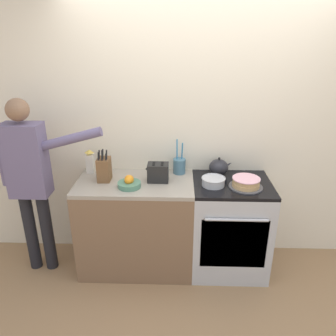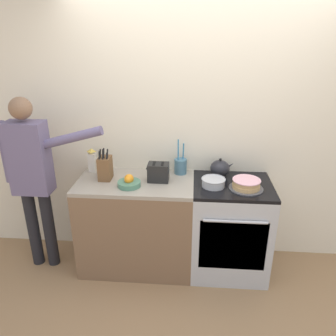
{
  "view_description": "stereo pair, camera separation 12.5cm",
  "coord_description": "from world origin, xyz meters",
  "px_view_note": "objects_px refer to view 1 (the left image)",
  "views": [
    {
      "loc": [
        -0.23,
        -2.39,
        2.16
      ],
      "look_at": [
        -0.32,
        0.27,
        1.06
      ],
      "focal_mm": 35.0,
      "sensor_mm": 36.0,
      "label": 1
    },
    {
      "loc": [
        -0.1,
        -2.38,
        2.16
      ],
      "look_at": [
        -0.32,
        0.27,
        1.06
      ],
      "focal_mm": 35.0,
      "sensor_mm": 36.0,
      "label": 2
    }
  ],
  "objects_px": {
    "knife_block": "(104,169)",
    "toaster": "(158,172)",
    "utensil_crock": "(179,166)",
    "layer_cake": "(246,183)",
    "stove_range": "(229,226)",
    "mixing_bowl": "(213,181)",
    "milk_carton": "(90,162)",
    "tea_kettle": "(219,167)",
    "fruit_bowl": "(129,183)",
    "person_baker": "(30,174)"
  },
  "relations": [
    {
      "from": "tea_kettle",
      "to": "fruit_bowl",
      "type": "xyz_separation_m",
      "value": [
        -0.81,
        -0.29,
        -0.04
      ]
    },
    {
      "from": "layer_cake",
      "to": "milk_carton",
      "type": "distance_m",
      "value": 1.46
    },
    {
      "from": "toaster",
      "to": "person_baker",
      "type": "distance_m",
      "value": 1.14
    },
    {
      "from": "mixing_bowl",
      "to": "knife_block",
      "type": "height_order",
      "value": "knife_block"
    },
    {
      "from": "layer_cake",
      "to": "fruit_bowl",
      "type": "xyz_separation_m",
      "value": [
        -1.02,
        -0.03,
        -0.0
      ]
    },
    {
      "from": "knife_block",
      "to": "milk_carton",
      "type": "xyz_separation_m",
      "value": [
        -0.17,
        0.18,
        0.0
      ]
    },
    {
      "from": "layer_cake",
      "to": "mixing_bowl",
      "type": "distance_m",
      "value": 0.28
    },
    {
      "from": "utensil_crock",
      "to": "toaster",
      "type": "distance_m",
      "value": 0.27
    },
    {
      "from": "utensil_crock",
      "to": "milk_carton",
      "type": "bearing_deg",
      "value": -179.12
    },
    {
      "from": "stove_range",
      "to": "mixing_bowl",
      "type": "height_order",
      "value": "mixing_bowl"
    },
    {
      "from": "tea_kettle",
      "to": "utensil_crock",
      "type": "bearing_deg",
      "value": 175.01
    },
    {
      "from": "stove_range",
      "to": "knife_block",
      "type": "xyz_separation_m",
      "value": [
        -1.16,
        0.03,
        0.56
      ]
    },
    {
      "from": "layer_cake",
      "to": "toaster",
      "type": "xyz_separation_m",
      "value": [
        -0.77,
        0.11,
        0.04
      ]
    },
    {
      "from": "mixing_bowl",
      "to": "fruit_bowl",
      "type": "bearing_deg",
      "value": -175.67
    },
    {
      "from": "fruit_bowl",
      "to": "toaster",
      "type": "bearing_deg",
      "value": 28.82
    },
    {
      "from": "tea_kettle",
      "to": "mixing_bowl",
      "type": "relative_size",
      "value": 1.05
    },
    {
      "from": "mixing_bowl",
      "to": "stove_range",
      "type": "bearing_deg",
      "value": 16.97
    },
    {
      "from": "knife_block",
      "to": "utensil_crock",
      "type": "xyz_separation_m",
      "value": [
        0.68,
        0.19,
        -0.03
      ]
    },
    {
      "from": "utensil_crock",
      "to": "fruit_bowl",
      "type": "distance_m",
      "value": 0.55
    },
    {
      "from": "tea_kettle",
      "to": "person_baker",
      "type": "relative_size",
      "value": 0.13
    },
    {
      "from": "stove_range",
      "to": "layer_cake",
      "type": "relative_size",
      "value": 3.09
    },
    {
      "from": "stove_range",
      "to": "utensil_crock",
      "type": "bearing_deg",
      "value": 155.99
    },
    {
      "from": "utensil_crock",
      "to": "fruit_bowl",
      "type": "xyz_separation_m",
      "value": [
        -0.44,
        -0.33,
        -0.04
      ]
    },
    {
      "from": "tea_kettle",
      "to": "toaster",
      "type": "relative_size",
      "value": 1.08
    },
    {
      "from": "layer_cake",
      "to": "utensil_crock",
      "type": "xyz_separation_m",
      "value": [
        -0.58,
        0.3,
        0.03
      ]
    },
    {
      "from": "stove_range",
      "to": "fruit_bowl",
      "type": "xyz_separation_m",
      "value": [
        -0.92,
        -0.11,
        0.49
      ]
    },
    {
      "from": "mixing_bowl",
      "to": "utensil_crock",
      "type": "bearing_deg",
      "value": 138.18
    },
    {
      "from": "tea_kettle",
      "to": "person_baker",
      "type": "bearing_deg",
      "value": -171.53
    },
    {
      "from": "stove_range",
      "to": "tea_kettle",
      "type": "bearing_deg",
      "value": 120.59
    },
    {
      "from": "layer_cake",
      "to": "utensil_crock",
      "type": "height_order",
      "value": "utensil_crock"
    },
    {
      "from": "mixing_bowl",
      "to": "person_baker",
      "type": "distance_m",
      "value": 1.63
    },
    {
      "from": "layer_cake",
      "to": "knife_block",
      "type": "bearing_deg",
      "value": 175.07
    },
    {
      "from": "knife_block",
      "to": "layer_cake",
      "type": "bearing_deg",
      "value": -4.93
    },
    {
      "from": "utensil_crock",
      "to": "person_baker",
      "type": "relative_size",
      "value": 0.2
    },
    {
      "from": "tea_kettle",
      "to": "milk_carton",
      "type": "relative_size",
      "value": 0.95
    },
    {
      "from": "knife_block",
      "to": "fruit_bowl",
      "type": "relative_size",
      "value": 1.49
    },
    {
      "from": "stove_range",
      "to": "fruit_bowl",
      "type": "distance_m",
      "value": 1.05
    },
    {
      "from": "tea_kettle",
      "to": "mixing_bowl",
      "type": "distance_m",
      "value": 0.25
    },
    {
      "from": "knife_block",
      "to": "toaster",
      "type": "height_order",
      "value": "knife_block"
    },
    {
      "from": "knife_block",
      "to": "toaster",
      "type": "bearing_deg",
      "value": -0.18
    },
    {
      "from": "knife_block",
      "to": "toaster",
      "type": "distance_m",
      "value": 0.49
    },
    {
      "from": "tea_kettle",
      "to": "utensil_crock",
      "type": "distance_m",
      "value": 0.37
    },
    {
      "from": "layer_cake",
      "to": "utensil_crock",
      "type": "relative_size",
      "value": 0.88
    },
    {
      "from": "layer_cake",
      "to": "toaster",
      "type": "relative_size",
      "value": 1.44
    },
    {
      "from": "tea_kettle",
      "to": "knife_block",
      "type": "relative_size",
      "value": 0.73
    },
    {
      "from": "knife_block",
      "to": "fruit_bowl",
      "type": "xyz_separation_m",
      "value": [
        0.24,
        -0.14,
        -0.07
      ]
    },
    {
      "from": "knife_block",
      "to": "person_baker",
      "type": "distance_m",
      "value": 0.65
    },
    {
      "from": "knife_block",
      "to": "fruit_bowl",
      "type": "bearing_deg",
      "value": -29.22
    },
    {
      "from": "layer_cake",
      "to": "toaster",
      "type": "distance_m",
      "value": 0.78
    },
    {
      "from": "mixing_bowl",
      "to": "toaster",
      "type": "bearing_deg",
      "value": 170.86
    }
  ]
}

